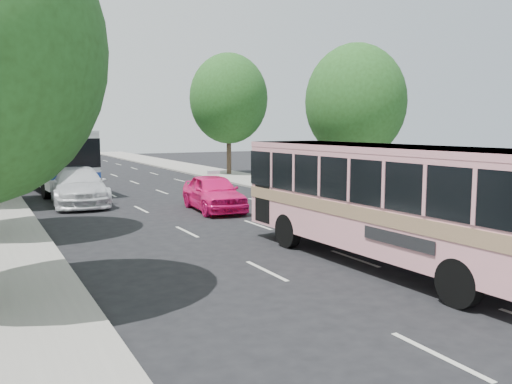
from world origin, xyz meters
TOP-DOWN VIEW (x-y plane):
  - ground at (0.00, 0.00)m, footprint 120.00×120.00m
  - sidewalk_right at (8.50, 20.00)m, footprint 4.00×90.00m
  - tree_right_near at (8.78, 7.94)m, footprint 5.10×5.10m
  - tree_right_far at (9.08, 23.94)m, footprint 6.00×6.00m
  - pink_bus at (1.30, -2.88)m, footprint 3.01×10.38m
  - pink_taxi at (0.92, 8.13)m, footprint 2.38×4.99m
  - white_pickup at (-4.14, 12.98)m, footprint 2.98×6.33m
  - tour_coach_front at (-4.50, 20.05)m, footprint 3.41×12.10m
  - tour_coach_rear at (-6.03, 36.25)m, footprint 3.70×13.06m
  - taxi_roof_sign at (0.92, 8.13)m, footprint 0.56×0.23m

SIDE VIEW (x-z plane):
  - ground at x=0.00m, z-range 0.00..0.00m
  - sidewalk_right at x=8.50m, z-range 0.00..0.12m
  - pink_taxi at x=0.92m, z-range 0.00..1.65m
  - white_pickup at x=-4.14m, z-range 0.00..1.79m
  - taxi_roof_sign at x=0.92m, z-range 1.65..1.83m
  - pink_bus at x=1.30m, z-range 0.40..3.69m
  - tour_coach_front at x=-4.50m, z-range 0.36..3.94m
  - tour_coach_rear at x=-6.03m, z-range 0.39..4.25m
  - tree_right_near at x=8.78m, z-range 1.23..9.18m
  - tree_right_far at x=9.08m, z-range 1.45..10.80m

